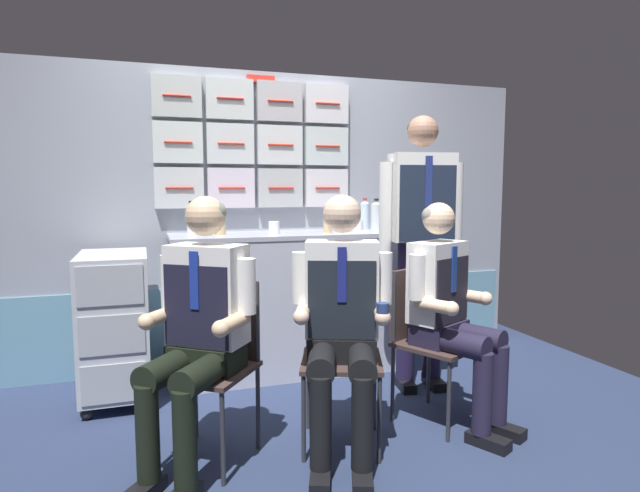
# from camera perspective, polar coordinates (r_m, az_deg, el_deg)

# --- Properties ---
(ground) EXTENTS (4.80, 4.80, 0.04)m
(ground) POSITION_cam_1_polar(r_m,az_deg,el_deg) (2.98, -0.01, -20.32)
(ground) COLOR #25304E
(galley_bulkhead) EXTENTS (4.20, 0.14, 2.15)m
(galley_bulkhead) POSITION_cam_1_polar(r_m,az_deg,el_deg) (4.00, -6.29, 3.11)
(galley_bulkhead) COLOR #959CAA
(galley_bulkhead) RESTS_ON ground
(galley_counter) EXTENTS (1.62, 0.53, 1.00)m
(galley_counter) POSITION_cam_1_polar(r_m,az_deg,el_deg) (3.83, -3.43, -6.04)
(galley_counter) COLOR #B0B5C5
(galley_counter) RESTS_ON ground
(service_trolley) EXTENTS (0.40, 0.65, 0.91)m
(service_trolley) POSITION_cam_1_polar(r_m,az_deg,el_deg) (3.56, -21.06, -7.59)
(service_trolley) COLOR black
(service_trolley) RESTS_ON ground
(folding_chair_left) EXTENTS (0.56, 0.56, 0.85)m
(folding_chair_left) POSITION_cam_1_polar(r_m,az_deg,el_deg) (2.72, -10.98, -10.63)
(folding_chair_left) COLOR #2D2D33
(folding_chair_left) RESTS_ON ground
(crew_member_left) EXTENTS (0.62, 0.67, 1.27)m
(crew_member_left) POSITION_cam_1_polar(r_m,az_deg,el_deg) (2.54, -12.87, -7.76)
(crew_member_left) COLOR black
(crew_member_left) RESTS_ON ground
(folding_chair_right) EXTENTS (0.51, 0.51, 0.85)m
(folding_chair_right) POSITION_cam_1_polar(r_m,az_deg,el_deg) (2.82, 2.31, -9.90)
(folding_chair_right) COLOR #2D2D33
(folding_chair_right) RESTS_ON ground
(crew_member_right) EXTENTS (0.55, 0.68, 1.28)m
(crew_member_right) POSITION_cam_1_polar(r_m,az_deg,el_deg) (2.62, 2.35, -7.09)
(crew_member_right) COLOR black
(crew_member_right) RESTS_ON ground
(folding_chair_by_counter) EXTENTS (0.54, 0.54, 0.85)m
(folding_chair_by_counter) POSITION_cam_1_polar(r_m,az_deg,el_deg) (3.13, 11.10, -8.41)
(folding_chair_by_counter) COLOR #2D2D33
(folding_chair_by_counter) RESTS_ON ground
(crew_member_by_counter) EXTENTS (0.55, 0.65, 1.23)m
(crew_member_by_counter) POSITION_cam_1_polar(r_m,az_deg,el_deg) (3.01, 13.76, -6.17)
(crew_member_by_counter) COLOR black
(crew_member_by_counter) RESTS_ON ground
(crew_member_standing) EXTENTS (0.55, 0.32, 1.77)m
(crew_member_standing) POSITION_cam_1_polar(r_m,az_deg,el_deg) (3.50, 10.74, 2.18)
(crew_member_standing) COLOR black
(crew_member_standing) RESTS_ON ground
(sparkling_bottle_green) EXTENTS (0.06, 0.06, 0.23)m
(sparkling_bottle_green) POSITION_cam_1_polar(r_m,az_deg,el_deg) (3.77, -13.57, 2.88)
(sparkling_bottle_green) COLOR silver
(sparkling_bottle_green) RESTS_ON galley_counter
(water_bottle_short) EXTENTS (0.07, 0.07, 0.24)m
(water_bottle_short) POSITION_cam_1_polar(r_m,az_deg,el_deg) (4.09, 4.82, 3.36)
(water_bottle_short) COLOR silver
(water_bottle_short) RESTS_ON galley_counter
(water_bottle_clear) EXTENTS (0.07, 0.07, 0.24)m
(water_bottle_clear) POSITION_cam_1_polar(r_m,az_deg,el_deg) (3.89, 6.02, 3.20)
(water_bottle_clear) COLOR silver
(water_bottle_clear) RESTS_ON galley_counter
(coffee_cup_spare) EXTENTS (0.07, 0.07, 0.07)m
(coffee_cup_spare) POSITION_cam_1_polar(r_m,az_deg,el_deg) (3.67, -10.58, 1.74)
(coffee_cup_spare) COLOR tan
(coffee_cup_spare) RESTS_ON galley_counter
(paper_cup_blue) EXTENTS (0.06, 0.06, 0.09)m
(paper_cup_blue) POSITION_cam_1_polar(r_m,az_deg,el_deg) (3.77, 0.81, 2.13)
(paper_cup_blue) COLOR tan
(paper_cup_blue) RESTS_ON galley_counter
(coffee_cup_white) EXTENTS (0.08, 0.08, 0.06)m
(coffee_cup_white) POSITION_cam_1_polar(r_m,az_deg,el_deg) (4.02, 4.05, 2.18)
(coffee_cup_white) COLOR silver
(coffee_cup_white) RESTS_ON galley_counter
(paper_cup_tan) EXTENTS (0.07, 0.07, 0.09)m
(paper_cup_tan) POSITION_cam_1_polar(r_m,az_deg,el_deg) (3.69, -4.94, 2.00)
(paper_cup_tan) COLOR white
(paper_cup_tan) RESTS_ON galley_counter
(snack_banana) EXTENTS (0.17, 0.10, 0.04)m
(snack_banana) POSITION_cam_1_polar(r_m,az_deg,el_deg) (3.87, 2.69, 1.84)
(snack_banana) COLOR yellow
(snack_banana) RESTS_ON galley_counter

